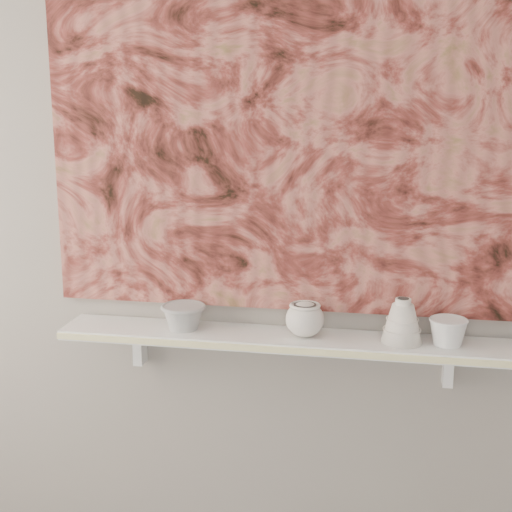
% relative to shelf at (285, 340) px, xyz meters
% --- Properties ---
extents(wall_back, '(3.60, 0.00, 3.60)m').
position_rel_shelf_xyz_m(wall_back, '(0.00, 0.09, 0.44)').
color(wall_back, gray).
rests_on(wall_back, floor).
extents(shelf, '(1.40, 0.18, 0.03)m').
position_rel_shelf_xyz_m(shelf, '(0.00, 0.00, 0.00)').
color(shelf, white).
rests_on(shelf, wall_back).
extents(shelf_stripe, '(1.40, 0.01, 0.02)m').
position_rel_shelf_xyz_m(shelf_stripe, '(0.00, -0.09, 0.00)').
color(shelf_stripe, beige).
rests_on(shelf_stripe, shelf).
extents(bracket_left, '(0.03, 0.06, 0.12)m').
position_rel_shelf_xyz_m(bracket_left, '(-0.49, 0.06, -0.07)').
color(bracket_left, white).
rests_on(bracket_left, wall_back).
extents(bracket_right, '(0.03, 0.06, 0.12)m').
position_rel_shelf_xyz_m(bracket_right, '(0.49, 0.06, -0.07)').
color(bracket_right, white).
rests_on(bracket_right, wall_back).
extents(painting, '(1.50, 0.02, 1.10)m').
position_rel_shelf_xyz_m(painting, '(0.00, 0.08, 0.62)').
color(painting, maroon).
rests_on(painting, wall_back).
extents(house_motif, '(0.09, 0.00, 0.08)m').
position_rel_shelf_xyz_m(house_motif, '(0.45, 0.07, 0.32)').
color(house_motif, black).
rests_on(house_motif, painting).
extents(bowl_grey, '(0.19, 0.19, 0.08)m').
position_rel_shelf_xyz_m(bowl_grey, '(-0.32, 0.00, 0.06)').
color(bowl_grey, gray).
rests_on(bowl_grey, shelf).
extents(cup_cream, '(0.15, 0.15, 0.11)m').
position_rel_shelf_xyz_m(cup_cream, '(0.06, 0.00, 0.07)').
color(cup_cream, silver).
rests_on(cup_cream, shelf).
extents(bell_vessel, '(0.14, 0.14, 0.13)m').
position_rel_shelf_xyz_m(bell_vessel, '(0.35, 0.00, 0.08)').
color(bell_vessel, beige).
rests_on(bell_vessel, shelf).
extents(bowl_white, '(0.13, 0.13, 0.08)m').
position_rel_shelf_xyz_m(bowl_white, '(0.48, 0.00, 0.06)').
color(bowl_white, silver).
rests_on(bowl_white, shelf).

